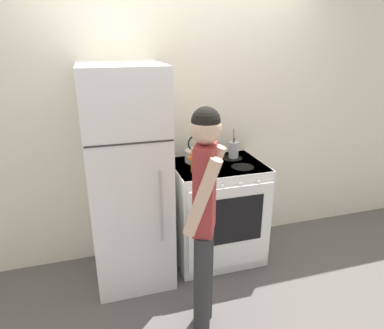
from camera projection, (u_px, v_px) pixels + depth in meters
ground_plane at (178, 242)px, 3.53m from camera, size 14.00×14.00×0.00m
wall_back at (175, 120)px, 3.12m from camera, size 10.00×0.06×2.55m
refrigerator at (128, 179)px, 2.78m from camera, size 0.63×0.70×1.81m
stove_range at (218, 212)px, 3.15m from camera, size 0.80×0.65×0.94m
dutch_oven_pot at (203, 161)px, 2.83m from camera, size 0.26×0.22×0.19m
tea_kettle at (196, 154)px, 3.05m from camera, size 0.25×0.20×0.25m
utensil_jar at (234, 149)px, 3.16m from camera, size 0.09×0.09×0.28m
person at (205, 213)px, 2.21m from camera, size 0.36×0.40×1.61m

